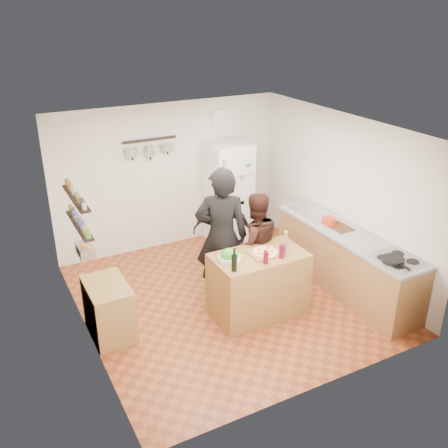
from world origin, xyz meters
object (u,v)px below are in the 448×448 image
person_left (222,237)px  skillet (393,260)px  person_back (223,231)px  prep_island (258,284)px  person_center (255,245)px  salad_bowl (230,258)px  salt_canister (283,249)px  counter_run (346,261)px  fridge (228,193)px  wine_bottle (234,263)px  wall_clock (219,118)px  side_table (109,309)px  pepper_mill (286,240)px  red_bowl (329,220)px

person_left → skillet: size_ratio=6.97×
person_left → person_back: person_left is taller
prep_island → person_center: (0.22, 0.48, 0.34)m
salad_bowl → salt_canister: size_ratio=2.40×
counter_run → fridge: size_ratio=1.46×
prep_island → fridge: (0.75, 2.27, 0.45)m
counter_run → fridge: 2.46m
salt_canister → person_back: size_ratio=0.08×
person_back → counter_run: (1.46, -1.14, -0.33)m
wine_bottle → fridge: size_ratio=0.12×
wall_clock → person_center: bearing=-104.1°
salad_bowl → person_center: person_center is taller
person_left → counter_run: size_ratio=0.76×
person_back → side_table: size_ratio=1.96×
pepper_mill → fridge: 2.25m
person_left → counter_run: 1.95m
wine_bottle → side_table: bearing=153.6°
counter_run → skillet: (-0.10, -0.96, 0.50)m
wall_clock → person_left: bearing=-116.6°
person_center → person_back: (-0.18, 0.63, -0.01)m
skillet → counter_run: bearing=84.0°
person_center → wine_bottle: bearing=53.7°
red_bowl → fridge: size_ratio=0.12×
salad_bowl → red_bowl: (1.87, 0.32, 0.02)m
person_left → skillet: 2.27m
person_back → counter_run: person_back is taller
salt_canister → red_bowl: (1.15, 0.49, -0.01)m
side_table → skillet: bearing=-23.8°
salad_bowl → red_bowl: bearing=9.7°
pepper_mill → side_table: pepper_mill is taller
counter_run → skillet: size_ratio=9.14×
salad_bowl → person_center: bearing=33.8°
pepper_mill → wall_clock: wall_clock is taller
prep_island → counter_run: (1.50, -0.03, -0.01)m
person_center → skillet: size_ratio=5.50×
person_back → fridge: fridge is taller
wall_clock → pepper_mill: bearing=-96.7°
prep_island → pepper_mill: size_ratio=6.66×
prep_island → pepper_mill: pepper_mill is taller
skillet → fridge: size_ratio=0.16×
prep_island → side_table: bearing=165.7°
salad_bowl → skillet: size_ratio=1.03×
prep_island → person_center: size_ratio=0.79×
salad_bowl → counter_run: salad_bowl is taller
salt_canister → counter_run: size_ratio=0.05×
salad_bowl → skillet: skillet is taller
person_left → wall_clock: size_ratio=6.69×
person_back → counter_run: 1.88m
side_table → person_center: bearing=-0.4°
counter_run → red_bowl: red_bowl is taller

